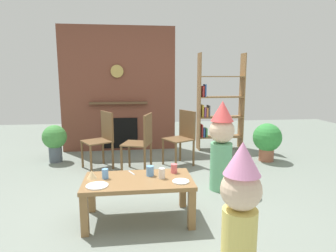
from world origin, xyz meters
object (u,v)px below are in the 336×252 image
Objects in this scene: dining_chair_middle at (142,139)px; dining_chair_right at (183,134)px; paper_cup_center at (150,171)px; child_with_cone_hat at (240,210)px; coffee_table at (138,186)px; dining_chair_left at (102,136)px; paper_cup_near_right at (174,168)px; paper_cup_near_left at (105,174)px; birthday_cake_slice at (92,174)px; paper_plate_rear at (97,186)px; paper_cup_far_left at (162,173)px; paper_plate_front at (181,181)px; child_in_pink at (221,144)px; bookshelf at (217,106)px; potted_plant_tall at (267,139)px; potted_plant_short at (55,140)px.

dining_chair_middle is 1.00× the size of dining_chair_right.
paper_cup_center is 1.23m from child_with_cone_hat.
dining_chair_left is (-0.53, 1.83, 0.15)m from coffee_table.
dining_chair_left is at bearing -7.79° from dining_chair_middle.
paper_cup_near_left is at bearing -172.95° from paper_cup_near_right.
dining_chair_left is at bearing 118.58° from paper_cup_near_right.
coffee_table is at bearing -9.66° from birthday_cake_slice.
paper_plate_rear is 0.24m from birthday_cake_slice.
dining_chair_middle is (-0.14, 1.53, 0.02)m from paper_cup_far_left.
paper_plate_front is (0.17, -0.13, -0.05)m from paper_cup_far_left.
child_in_pink is (1.46, 0.84, 0.17)m from paper_plate_rear.
dining_chair_right reaches higher than paper_plate_front.
coffee_table is 0.42m from paper_plate_rear.
paper_cup_center reaches higher than birthday_cake_slice.
paper_plate_front is 0.19× the size of dining_chair_middle.
paper_cup_near_right is 0.27m from paper_cup_center.
paper_cup_near_right is 0.97× the size of birthday_cake_slice.
bookshelf is 2.88× the size of potted_plant_tall.
dining_chair_right is (0.39, 1.68, 0.03)m from paper_cup_near_right.
child_with_cone_hat is 1.15× the size of dining_chair_left.
coffee_table is 11.29× the size of paper_cup_near_right.
potted_plant_tall is (2.59, 1.80, -0.10)m from paper_cup_near_left.
paper_cup_near_right is 0.93× the size of paper_cup_center.
child_with_cone_hat is 1.15× the size of dining_chair_right.
child_in_pink is 1.29× the size of dining_chair_middle.
child_with_cone_hat is (1.01, -1.06, 0.06)m from paper_cup_near_left.
bookshelf is 9.05× the size of paper_plate_rear.
paper_cup_far_left is 1.54m from dining_chair_middle.
paper_cup_far_left reaches higher than paper_plate_rear.
paper_cup_near_right is at bearing -137.64° from potted_plant_tall.
paper_cup_center is (0.13, 0.09, 0.12)m from coffee_table.
paper_cup_center is at bearing 80.91° from dining_chair_left.
paper_cup_far_left is at bearing 113.64° from dining_chair_middle.
child_with_cone_hat is at bearing 83.40° from dining_chair_left.
birthday_cake_slice is (-0.59, -0.01, -0.01)m from paper_cup_center.
potted_plant_short is (-2.45, 1.55, -0.22)m from child_in_pink.
paper_cup_near_left is 0.16× the size of potted_plant_short.
coffee_table is 1.99m from dining_chair_right.
dining_chair_left is at bearing -156.01° from bookshelf.
paper_plate_front is at bearing -36.18° from paper_cup_far_left.
paper_cup_far_left is 0.10× the size of child_with_cone_hat.
dining_chair_right reaches higher than potted_plant_tall.
child_in_pink is at bearing 32.69° from coffee_table.
paper_plate_rear is at bearing 31.69° from dining_chair_right.
dining_chair_middle is (0.56, 1.44, 0.03)m from birthday_cake_slice.
dining_chair_right is 1.49m from potted_plant_tall.
paper_cup_far_left is 0.16× the size of potted_plant_tall.
dining_chair_middle reaches higher than paper_cup_near_right.
dining_chair_middle is 1.37× the size of potted_plant_tall.
bookshelf reaches higher than dining_chair_right.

